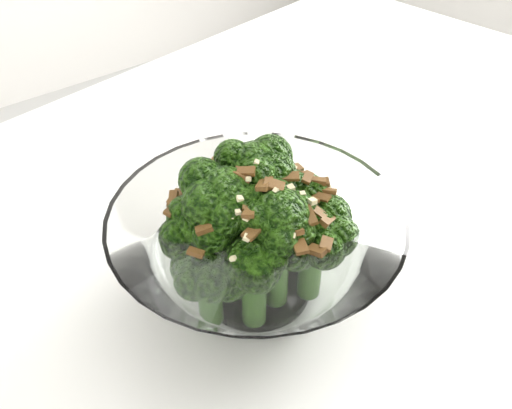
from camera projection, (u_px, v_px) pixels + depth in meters
table at (289, 286)px, 0.59m from camera, size 1.30×0.97×0.75m
broccoli_dish at (255, 245)px, 0.47m from camera, size 0.24×0.24×0.14m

